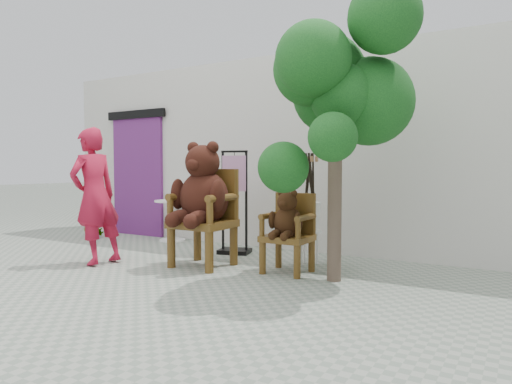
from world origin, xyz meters
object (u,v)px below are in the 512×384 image
Objects in this scene: chair_big at (203,197)px; person at (95,196)px; stool_bucket at (309,216)px; cafe_table at (172,215)px; chair_small at (288,224)px; display_stand at (235,214)px; tree at (338,84)px.

chair_big is 1.45m from person.
cafe_table is at bearing 168.27° from stool_bucket.
stool_bucket is at bearing 85.49° from chair_small.
cafe_table is 2.90m from stool_bucket.
display_stand is 1.29m from stool_bucket.
display_stand is at bearing 146.11° from person.
display_stand is at bearing 98.25° from chair_big.
cafe_table is at bearing -165.14° from person.
stool_bucket is (1.14, 0.76, -0.25)m from chair_big.
person is 3.41m from tree.
stool_bucket is (1.28, -0.18, 0.06)m from display_stand.
tree reaches higher than chair_big.
cafe_table is at bearing 158.28° from chair_small.
stool_bucket reaches higher than chair_small.
cafe_table is at bearing 149.41° from display_stand.
tree reaches higher than stool_bucket.
tree is (0.64, -0.10, 1.59)m from chair_small.
chair_small is at bearing -21.72° from cafe_table.
person reaches higher than display_stand.
person is 1.23× the size of stool_bucket.
tree reaches higher than cafe_table.
cafe_table is (-0.35, 1.92, -0.45)m from person.
tree is (1.74, 0.14, 1.28)m from chair_big.
person is 2.01m from cafe_table.
chair_big is 2.17m from tree.
chair_big is 1.60× the size of chair_small.
stool_bucket is at bearing 122.79° from person.
person is 1.96m from display_stand.
chair_small is 1.42× the size of cafe_table.
stool_bucket reaches higher than cafe_table.
chair_big is at bearing -175.43° from tree.
tree reaches higher than person.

